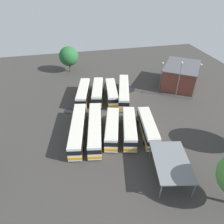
# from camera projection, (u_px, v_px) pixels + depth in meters

# --- Properties ---
(ground_plane) EXTENTS (92.12, 92.12, 0.00)m
(ground_plane) POSITION_uv_depth(u_px,v_px,m) (112.00, 115.00, 48.23)
(ground_plane) COLOR #383533
(bus_row0_slot0) EXTENTS (10.76, 4.04, 3.43)m
(bus_row0_slot0) POSITION_uv_depth(u_px,v_px,m) (148.00, 127.00, 41.51)
(bus_row0_slot0) COLOR silver
(bus_row0_slot0) RESTS_ON ground_plane
(bus_row0_slot1) EXTENTS (10.96, 5.00, 3.43)m
(bus_row0_slot1) POSITION_uv_depth(u_px,v_px,m) (129.00, 128.00, 41.42)
(bus_row0_slot1) COLOR silver
(bus_row0_slot1) RESTS_ON ground_plane
(bus_row0_slot2) EXTENTS (10.67, 5.09, 3.43)m
(bus_row0_slot2) POSITION_uv_depth(u_px,v_px,m) (112.00, 128.00, 41.28)
(bus_row0_slot2) COLOR silver
(bus_row0_slot2) RESTS_ON ground_plane
(bus_row0_slot3) EXTENTS (14.29, 4.78, 3.43)m
(bus_row0_slot3) POSITION_uv_depth(u_px,v_px,m) (95.00, 128.00, 41.22)
(bus_row0_slot3) COLOR silver
(bus_row0_slot3) RESTS_ON ground_plane
(bus_row0_slot4) EXTENTS (14.29, 4.87, 3.43)m
(bus_row0_slot4) POSITION_uv_depth(u_px,v_px,m) (78.00, 129.00, 41.01)
(bus_row0_slot4) COLOR silver
(bus_row0_slot4) RESTS_ON ground_plane
(bus_row1_slot1) EXTENTS (14.23, 6.07, 3.43)m
(bus_row1_slot1) POSITION_uv_depth(u_px,v_px,m) (124.00, 92.00, 53.54)
(bus_row1_slot1) COLOR silver
(bus_row1_slot1) RESTS_ON ground_plane
(bus_row1_slot2) EXTENTS (10.65, 3.84, 3.43)m
(bus_row1_slot2) POSITION_uv_depth(u_px,v_px,m) (111.00, 92.00, 53.19)
(bus_row1_slot2) COLOR silver
(bus_row1_slot2) RESTS_ON ground_plane
(bus_row1_slot3) EXTENTS (11.04, 4.72, 3.43)m
(bus_row1_slot3) POSITION_uv_depth(u_px,v_px,m) (98.00, 92.00, 53.47)
(bus_row1_slot3) COLOR silver
(bus_row1_slot3) RESTS_ON ground_plane
(bus_row1_slot4) EXTENTS (11.36, 4.87, 3.43)m
(bus_row1_slot4) POSITION_uv_depth(u_px,v_px,m) (83.00, 93.00, 52.94)
(bus_row1_slot4) COLOR silver
(bus_row1_slot4) RESTS_ON ground_plane
(depot_building) EXTENTS (15.30, 14.48, 6.00)m
(depot_building) POSITION_uv_depth(u_px,v_px,m) (181.00, 75.00, 58.87)
(depot_building) COLOR brown
(depot_building) RESTS_ON ground_plane
(maintenance_shelter) EXTENTS (9.66, 7.04, 3.43)m
(maintenance_shelter) POSITION_uv_depth(u_px,v_px,m) (172.00, 162.00, 32.28)
(maintenance_shelter) COLOR slate
(maintenance_shelter) RESTS_ON ground_plane
(lamp_post_far_corner) EXTENTS (0.56, 0.28, 9.63)m
(lamp_post_far_corner) POSITION_uv_depth(u_px,v_px,m) (197.00, 81.00, 50.89)
(lamp_post_far_corner) COLOR slate
(lamp_post_far_corner) RESTS_ON ground_plane
(lamp_post_near_entrance) EXTENTS (0.56, 0.28, 8.16)m
(lamp_post_near_entrance) POSITION_uv_depth(u_px,v_px,m) (161.00, 76.00, 55.21)
(lamp_post_near_entrance) COLOR slate
(lamp_post_near_entrance) RESTS_ON ground_plane
(lamp_post_by_building) EXTENTS (0.56, 0.28, 9.45)m
(lamp_post_by_building) POSITION_uv_depth(u_px,v_px,m) (179.00, 78.00, 52.34)
(lamp_post_by_building) COLOR slate
(lamp_post_by_building) RESTS_ON ground_plane
(tree_north_edge) EXTENTS (6.04, 6.04, 8.15)m
(tree_north_edge) POSITION_uv_depth(u_px,v_px,m) (69.00, 56.00, 65.51)
(tree_north_edge) COLOR brown
(tree_north_edge) RESTS_ON ground_plane
(puddle_between_rows) EXTENTS (4.13, 4.13, 0.01)m
(puddle_between_rows) POSITION_uv_depth(u_px,v_px,m) (128.00, 89.00, 58.31)
(puddle_between_rows) COLOR black
(puddle_between_rows) RESTS_ON ground_plane
(puddle_centre_drain) EXTENTS (2.57, 2.57, 0.01)m
(puddle_centre_drain) POSITION_uv_depth(u_px,v_px,m) (69.00, 111.00, 49.42)
(puddle_centre_drain) COLOR black
(puddle_centre_drain) RESTS_ON ground_plane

